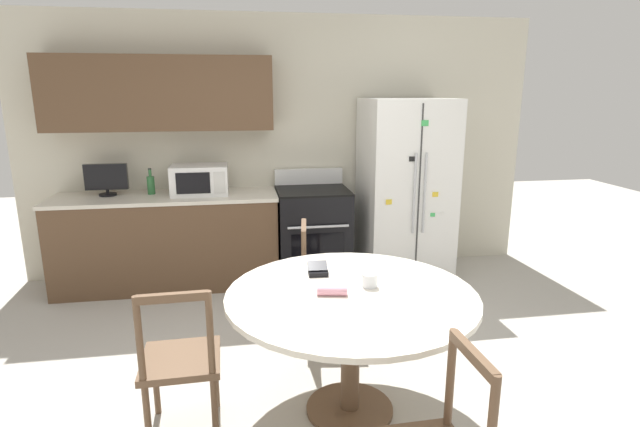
{
  "coord_description": "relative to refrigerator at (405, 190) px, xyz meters",
  "views": [
    {
      "loc": [
        -0.46,
        -2.51,
        1.87
      ],
      "look_at": [
        0.14,
        1.15,
        0.95
      ],
      "focal_mm": 28.0,
      "sensor_mm": 36.0,
      "label": 1
    }
  ],
  "objects": [
    {
      "name": "candle_glass",
      "position": [
        -0.91,
        -2.07,
        -0.1
      ],
      "size": [
        0.09,
        0.09,
        0.08
      ],
      "color": "silver",
      "rests_on": "dining_table"
    },
    {
      "name": "dining_chair_far",
      "position": [
        -1.02,
        -1.18,
        -0.46
      ],
      "size": [
        0.47,
        0.47,
        0.9
      ],
      "rotation": [
        0.0,
        0.0,
        4.58
      ],
      "color": "brown",
      "rests_on": "ground_plane"
    },
    {
      "name": "microwave",
      "position": [
        -2.01,
        0.11,
        0.14
      ],
      "size": [
        0.53,
        0.37,
        0.28
      ],
      "color": "white",
      "rests_on": "kitchen_counter"
    },
    {
      "name": "kitchen_counter",
      "position": [
        -2.34,
        0.1,
        -0.45
      ],
      "size": [
        2.1,
        0.64,
        0.9
      ],
      "color": "brown",
      "rests_on": "ground_plane"
    },
    {
      "name": "dining_table",
      "position": [
        -1.04,
        -2.14,
        -0.25
      ],
      "size": [
        1.42,
        1.42,
        0.76
      ],
      "color": "beige",
      "rests_on": "ground_plane"
    },
    {
      "name": "ground_plane",
      "position": [
        -1.18,
        -2.19,
        -0.9
      ],
      "size": [
        14.0,
        14.0,
        0.0
      ],
      "primitive_type": "plane",
      "color": "#B2ADA3"
    },
    {
      "name": "refrigerator",
      "position": [
        0.0,
        0.0,
        0.0
      ],
      "size": [
        0.84,
        0.81,
        1.79
      ],
      "color": "white",
      "rests_on": "ground_plane"
    },
    {
      "name": "back_wall",
      "position": [
        -1.48,
        0.4,
        0.55
      ],
      "size": [
        5.2,
        0.44,
        2.6
      ],
      "color": "beige",
      "rests_on": "ground_plane"
    },
    {
      "name": "folded_napkin",
      "position": [
        -1.15,
        -2.16,
        -0.11
      ],
      "size": [
        0.17,
        0.08,
        0.05
      ],
      "color": "pink",
      "rests_on": "dining_table"
    },
    {
      "name": "wallet",
      "position": [
        -1.17,
        -1.82,
        -0.11
      ],
      "size": [
        0.13,
        0.13,
        0.07
      ],
      "color": "black",
      "rests_on": "dining_table"
    },
    {
      "name": "counter_bottle",
      "position": [
        -2.47,
        0.18,
        0.1
      ],
      "size": [
        0.07,
        0.07,
        0.25
      ],
      "color": "#2D6B38",
      "rests_on": "kitchen_counter"
    },
    {
      "name": "oven_range",
      "position": [
        -0.93,
        0.07,
        -0.43
      ],
      "size": [
        0.7,
        0.68,
        1.08
      ],
      "color": "black",
      "rests_on": "ground_plane"
    },
    {
      "name": "dining_chair_left",
      "position": [
        -1.99,
        -2.18,
        -0.46
      ],
      "size": [
        0.43,
        0.43,
        0.9
      ],
      "rotation": [
        0.0,
        0.0,
        6.31
      ],
      "color": "brown",
      "rests_on": "ground_plane"
    },
    {
      "name": "countertop_tv",
      "position": [
        -2.87,
        0.17,
        0.17
      ],
      "size": [
        0.39,
        0.16,
        0.3
      ],
      "color": "black",
      "rests_on": "kitchen_counter"
    }
  ]
}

